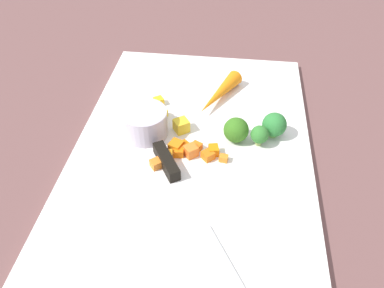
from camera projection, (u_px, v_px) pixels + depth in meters
The scene contains 22 objects.
ground_plane at pixel (192, 155), 0.58m from camera, with size 4.00×4.00×0.00m, color brown.
cutting_board at pixel (192, 152), 0.57m from camera, with size 0.54×0.35×0.01m, color white.
prep_bowl at pixel (145, 123), 0.58m from camera, with size 0.07×0.07×0.04m, color #BDB3C6.
chef_knife at pixel (186, 198), 0.49m from camera, with size 0.28×0.18×0.02m.
whole_carrot at pixel (219, 94), 0.65m from camera, with size 0.03×0.03×0.12m, color orange.
carrot_dice_0 at pixel (193, 151), 0.55m from camera, with size 0.02×0.02×0.02m, color orange.
carrot_dice_1 at pixel (184, 148), 0.56m from camera, with size 0.01×0.01×0.01m, color orange.
carrot_dice_2 at pixel (224, 158), 0.55m from camera, with size 0.01×0.01×0.01m, color orange.
carrot_dice_3 at pixel (208, 155), 0.55m from camera, with size 0.02×0.02×0.01m, color orange.
carrot_dice_4 at pixel (156, 164), 0.54m from camera, with size 0.01×0.01×0.01m, color orange.
carrot_dice_5 at pixel (214, 150), 0.56m from camera, with size 0.01×0.02×0.01m, color orange.
carrot_dice_6 at pixel (167, 156), 0.54m from camera, with size 0.02×0.02×0.02m, color orange.
carrot_dice_7 at pixel (179, 152), 0.55m from camera, with size 0.01×0.01×0.01m, color orange.
carrot_dice_8 at pixel (196, 148), 0.56m from camera, with size 0.01×0.01×0.01m, color orange.
carrot_dice_9 at pixel (176, 146), 0.56m from camera, with size 0.02×0.02×0.02m, color orange.
pepper_dice_0 at pixel (163, 114), 0.62m from camera, with size 0.01×0.01×0.01m, color yellow.
pepper_dice_1 at pixel (148, 110), 0.62m from camera, with size 0.02×0.02×0.02m, color yellow.
pepper_dice_2 at pixel (159, 101), 0.64m from camera, with size 0.01×0.02×0.01m, color yellow.
pepper_dice_3 at pixel (181, 126), 0.59m from camera, with size 0.02×0.02×0.02m, color yellow.
broccoli_floret_0 at pixel (236, 130), 0.57m from camera, with size 0.04×0.04×0.04m.
broccoli_floret_1 at pixel (260, 135), 0.56m from camera, with size 0.03×0.03×0.03m.
broccoli_floret_2 at pixel (274, 125), 0.58m from camera, with size 0.04×0.04×0.04m.
Camera 1 is at (0.41, 0.05, 0.40)m, focal length 35.39 mm.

